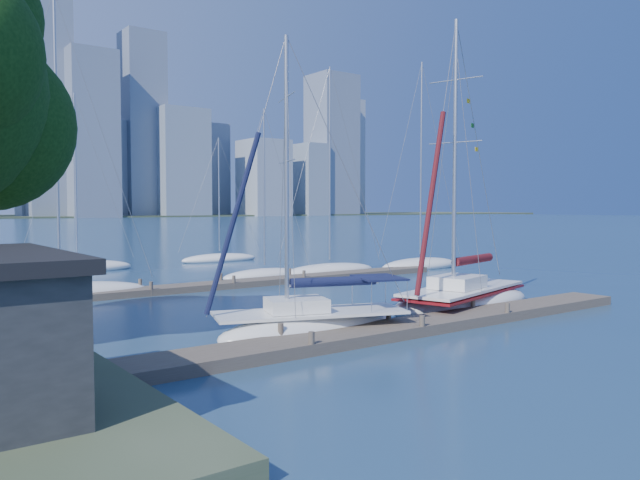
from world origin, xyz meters
TOP-DOWN VIEW (x-y plane):
  - ground at (0.00, 0.00)m, footprint 700.00×700.00m
  - near_dock at (0.00, 0.00)m, footprint 26.00×2.00m
  - far_dock at (2.00, 16.00)m, footprint 30.00×1.80m
  - sailboat_navy at (-3.09, 1.82)m, footprint 8.06×4.84m
  - sailboat_maroon at (6.12, 2.42)m, footprint 9.20×5.09m
  - bg_boat_0 at (-8.21, 16.96)m, footprint 9.56×5.43m
  - bg_boat_3 at (5.26, 18.72)m, footprint 6.53×4.01m
  - bg_boat_4 at (10.38, 18.23)m, footprint 8.12×4.32m
  - bg_boat_5 at (18.55, 17.31)m, footprint 7.99×3.76m
  - bg_boat_6 at (-3.55, 30.84)m, footprint 8.32×5.56m
  - bg_boat_7 at (9.01, 32.44)m, footprint 7.47×4.02m

SIDE VIEW (x-z plane):
  - ground at x=0.00m, z-range 0.00..0.00m
  - far_dock at x=2.00m, z-range 0.00..0.36m
  - near_dock at x=0.00m, z-range 0.00..0.40m
  - bg_boat_7 at x=9.01m, z-range -5.35..5.82m
  - bg_boat_3 at x=5.26m, z-range -5.56..6.04m
  - bg_boat_6 at x=-3.55m, z-range -6.47..7.04m
  - bg_boat_4 at x=10.38m, z-range -7.19..7.76m
  - bg_boat_0 at x=-8.21m, z-range -7.74..8.34m
  - bg_boat_5 at x=18.55m, z-range -7.81..8.45m
  - sailboat_navy at x=-3.09m, z-range -4.81..6.66m
  - sailboat_maroon at x=6.12m, z-range -5.82..7.90m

